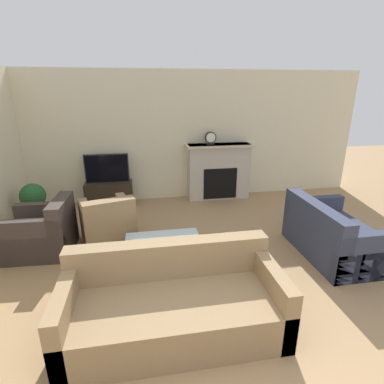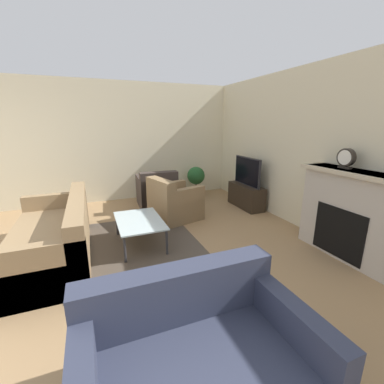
{
  "view_description": "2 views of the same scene",
  "coord_description": "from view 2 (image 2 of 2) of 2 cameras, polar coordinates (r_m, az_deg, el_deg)",
  "views": [
    {
      "loc": [
        -0.53,
        -1.28,
        2.32
      ],
      "look_at": [
        0.24,
        3.13,
        0.77
      ],
      "focal_mm": 28.0,
      "sensor_mm": 36.0,
      "label": 1
    },
    {
      "loc": [
        3.35,
        1.71,
        1.8
      ],
      "look_at": [
        -0.03,
        3.06,
        0.81
      ],
      "focal_mm": 24.0,
      "sensor_mm": 36.0,
      "label": 2
    }
  ],
  "objects": [
    {
      "name": "armchair_accent",
      "position": [
        4.89,
        -4.05,
        -2.71
      ],
      "size": [
        0.94,
        1.0,
        0.82
      ],
      "rotation": [
        0.0,
        0.0,
        3.41
      ],
      "color": "#8C704C",
      "rests_on": "ground_plane"
    },
    {
      "name": "wall_back",
      "position": [
        4.78,
        23.67,
        8.54
      ],
      "size": [
        8.67,
        0.06,
        2.7
      ],
      "color": "beige",
      "rests_on": "ground_plane"
    },
    {
      "name": "wall_left",
      "position": [
        6.28,
        -14.49,
        10.61
      ],
      "size": [
        0.06,
        8.06,
        2.7
      ],
      "color": "beige",
      "rests_on": "ground_plane"
    },
    {
      "name": "couch_loveseat",
      "position": [
        1.98,
        1.05,
        -34.67
      ],
      "size": [
        0.97,
        1.43,
        0.82
      ],
      "rotation": [
        0.0,
        0.0,
        1.57
      ],
      "color": "#33384C",
      "rests_on": "ground_plane"
    },
    {
      "name": "tv",
      "position": [
        5.6,
        12.19,
        4.51
      ],
      "size": [
        0.87,
        0.06,
        0.59
      ],
      "color": "#232328",
      "rests_on": "tv_stand"
    },
    {
      "name": "potted_plant",
      "position": [
        6.43,
        0.9,
        3.26
      ],
      "size": [
        0.44,
        0.44,
        0.74
      ],
      "color": "beige",
      "rests_on": "ground_plane"
    },
    {
      "name": "tv_stand",
      "position": [
        5.73,
        11.91,
        -0.86
      ],
      "size": [
        0.95,
        0.35,
        0.5
      ],
      "color": "#2D2319",
      "rests_on": "ground_plane"
    },
    {
      "name": "fireplace",
      "position": [
        4.04,
        31.79,
        -4.04
      ],
      "size": [
        1.45,
        0.43,
        1.2
      ],
      "color": "#BCB2A3",
      "rests_on": "ground_plane"
    },
    {
      "name": "coffee_table",
      "position": [
        3.96,
        -11.63,
        -6.56
      ],
      "size": [
        1.01,
        0.66,
        0.39
      ],
      "color": "#333338",
      "rests_on": "ground_plane"
    },
    {
      "name": "area_rug",
      "position": [
        4.09,
        -12.38,
        -11.26
      ],
      "size": [
        2.21,
        1.86,
        0.0
      ],
      "color": "#4C4238",
      "rests_on": "ground_plane"
    },
    {
      "name": "mantel_clock",
      "position": [
        4.01,
        31.04,
        6.46
      ],
      "size": [
        0.24,
        0.07,
        0.27
      ],
      "color": "#28231E",
      "rests_on": "fireplace"
    },
    {
      "name": "couch_sectional",
      "position": [
        3.97,
        -28.21,
        -9.12
      ],
      "size": [
        2.12,
        0.95,
        0.82
      ],
      "color": "#8C704C",
      "rests_on": "ground_plane"
    },
    {
      "name": "armchair_by_window",
      "position": [
        5.71,
        -7.85,
        -0.2
      ],
      "size": [
        0.91,
        0.82,
        0.82
      ],
      "rotation": [
        0.0,
        0.0,
        -1.62
      ],
      "color": "#3D332D",
      "rests_on": "ground_plane"
    }
  ]
}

